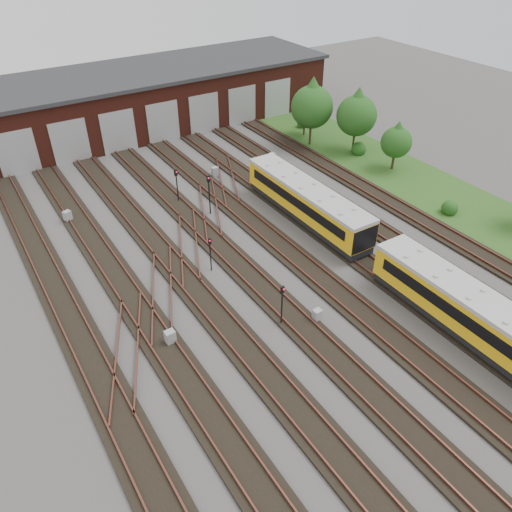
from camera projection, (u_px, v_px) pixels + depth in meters
ground at (350, 336)px, 30.58m from camera, size 120.00×120.00×0.00m
track_network at (342, 330)px, 30.85m from camera, size 30.40×70.00×0.33m
maintenance_shed at (116, 103)px, 56.10m from camera, size 51.00×12.50×6.35m
grass_verge at (434, 191)px, 45.76m from camera, size 8.00×55.00×0.05m
metro_train at (470, 313)px, 29.68m from camera, size 2.54×45.81×2.85m
signal_mast_0 at (282, 301)px, 30.30m from camera, size 0.27×0.26×3.06m
signal_mast_1 at (177, 182)px, 43.04m from camera, size 0.30×0.28×3.10m
signal_mast_2 at (210, 250)px, 35.02m from camera, size 0.25×0.24×2.75m
signal_mast_3 at (209, 190)px, 41.29m from camera, size 0.31×0.29×3.54m
relay_cabinet_0 at (170, 338)px, 29.80m from camera, size 0.61×0.52×0.99m
relay_cabinet_1 at (68, 216)px, 41.23m from camera, size 0.72×0.67×0.98m
relay_cabinet_2 at (317, 315)px, 31.46m from camera, size 0.57×0.48×0.89m
relay_cabinet_3 at (215, 172)px, 48.00m from camera, size 0.59×0.49×0.97m
relay_cabinet_4 at (272, 158)px, 50.61m from camera, size 0.71×0.65×0.99m
tree_0 at (312, 102)px, 51.85m from camera, size 4.42×4.42×7.32m
tree_1 at (305, 108)px, 54.92m from camera, size 2.98×2.98×4.93m
tree_2 at (357, 111)px, 50.56m from camera, size 4.13×4.13×6.84m
tree_3 at (397, 139)px, 47.76m from camera, size 2.99×2.99×4.95m
bush_0 at (450, 206)px, 42.20m from camera, size 1.39×1.39×1.39m
bush_1 at (359, 147)px, 52.14m from camera, size 1.53×1.53×1.53m
bush_2 at (302, 123)px, 58.39m from camera, size 1.13×1.13×1.13m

